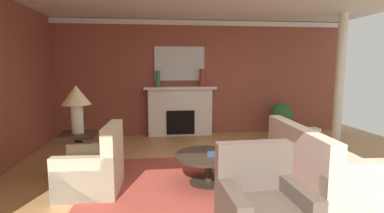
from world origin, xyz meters
The scene contains 17 objects.
ground_plane centered at (0.00, 0.00, 0.00)m, with size 9.17×9.17×0.00m, color tan.
wall_fireplace centered at (0.00, 3.36, 1.45)m, with size 7.65×0.12×2.90m, color brown.
crown_moulding centered at (0.00, 3.28, 2.82)m, with size 7.65×0.08×0.12m, color white.
area_rug centered at (-0.28, -0.07, 0.01)m, with size 3.61×2.62×0.01m, color #993D33.
fireplace centered at (-0.45, 3.15, 0.58)m, with size 1.80×0.35×1.24m.
mantel_mirror centered at (-0.45, 3.27, 1.81)m, with size 1.25×0.04×0.85m, color silver.
sofa centered at (1.37, -0.16, 0.30)m, with size 0.99×2.14×0.85m.
armchair_near_window centered at (-1.91, -0.16, 0.31)m, with size 0.83×0.83×0.95m.
armchair_facing_fireplace centered at (-0.01, -1.59, 0.31)m, with size 0.83×0.83×0.95m.
coffee_table centered at (-0.28, -0.07, 0.34)m, with size 1.00×1.00×0.45m.
side_table centered at (-2.26, 0.46, 0.40)m, with size 0.56×0.56×0.70m.
table_lamp centered at (-2.26, 0.46, 1.22)m, with size 0.44×0.44×0.75m.
vase_mantel_right centered at (0.10, 3.10, 1.46)m, with size 0.13×0.13×0.44m, color #9E3328.
vase_mantel_left centered at (-1.00, 3.10, 1.44)m, with size 0.11×0.11×0.40m, color #33703D.
book_red_cover centered at (-0.18, -0.14, 0.47)m, with size 0.26×0.19×0.04m, color navy.
potted_plant centered at (2.08, 2.80, 0.49)m, with size 0.56×0.56×0.83m.
column_white centered at (3.06, 1.99, 1.45)m, with size 0.20×0.20×2.90m, color white.
Camera 1 is at (-1.02, -4.23, 1.72)m, focal length 27.67 mm.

